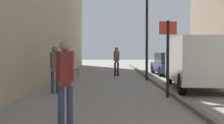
{
  "coord_description": "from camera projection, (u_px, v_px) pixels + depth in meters",
  "views": [
    {
      "loc": [
        -0.66,
        -2.96,
        1.59
      ],
      "look_at": [
        -0.53,
        11.02,
        1.09
      ],
      "focal_mm": 51.51,
      "sensor_mm": 36.0,
      "label": 1
    }
  ],
  "objects": [
    {
      "name": "ground_plane",
      "position": [
        123.0,
        84.0,
        15.02
      ],
      "size": [
        80.0,
        80.0,
        0.0
      ],
      "primitive_type": "plane",
      "color": "gray"
    },
    {
      "name": "kerb_strip",
      "position": [
        157.0,
        83.0,
        15.03
      ],
      "size": [
        0.16,
        40.0,
        0.12
      ],
      "primitive_type": "cube",
      "color": "#615F5B",
      "rests_on": "ground_plane"
    },
    {
      "name": "pedestrian_main_foreground",
      "position": [
        55.0,
        66.0,
        11.88
      ],
      "size": [
        0.34,
        0.26,
        1.75
      ],
      "rotation": [
        0.0,
        0.0,
        0.33
      ],
      "color": "#2D3851",
      "rests_on": "ground_plane"
    },
    {
      "name": "pedestrian_mid_block",
      "position": [
        117.0,
        59.0,
        19.76
      ],
      "size": [
        0.36,
        0.23,
        1.8
      ],
      "rotation": [
        0.0,
        0.0,
        3.14
      ],
      "color": "black",
      "rests_on": "ground_plane"
    },
    {
      "name": "pedestrian_far_crossing",
      "position": [
        65.0,
        77.0,
        6.61
      ],
      "size": [
        0.36,
        0.24,
        1.81
      ],
      "rotation": [
        0.0,
        0.0,
        0.18
      ],
      "color": "#2D3851",
      "rests_on": "ground_plane"
    },
    {
      "name": "delivery_van",
      "position": [
        197.0,
        61.0,
        13.25
      ],
      "size": [
        2.39,
        5.55,
        2.12
      ],
      "rotation": [
        0.0,
        0.0,
        -0.07
      ],
      "color": "silver",
      "rests_on": "ground_plane"
    },
    {
      "name": "parked_car",
      "position": [
        169.0,
        64.0,
        20.97
      ],
      "size": [
        1.93,
        4.25,
        1.45
      ],
      "rotation": [
        0.0,
        0.0,
        0.03
      ],
      "color": "navy",
      "rests_on": "ground_plane"
    },
    {
      "name": "street_sign_post",
      "position": [
        168.0,
        52.0,
        10.83
      ],
      "size": [
        0.6,
        0.1,
        2.6
      ],
      "rotation": [
        0.0,
        0.0,
        3.23
      ],
      "color": "black",
      "rests_on": "ground_plane"
    },
    {
      "name": "lamp_post",
      "position": [
        147.0,
        29.0,
        16.99
      ],
      "size": [
        0.28,
        0.28,
        4.76
      ],
      "color": "black",
      "rests_on": "ground_plane"
    },
    {
      "name": "bicycle_leaning",
      "position": [
        66.0,
        77.0,
        14.89
      ],
      "size": [
        0.25,
        1.77,
        0.98
      ],
      "rotation": [
        0.0,
        0.0,
        0.11
      ],
      "color": "black",
      "rests_on": "ground_plane"
    },
    {
      "name": "cafe_chair_near_window",
      "position": [
        73.0,
        68.0,
        19.01
      ],
      "size": [
        0.58,
        0.58,
        0.94
      ],
      "rotation": [
        0.0,
        0.0,
        5.13
      ],
      "color": "brown",
      "rests_on": "ground_plane"
    }
  ]
}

